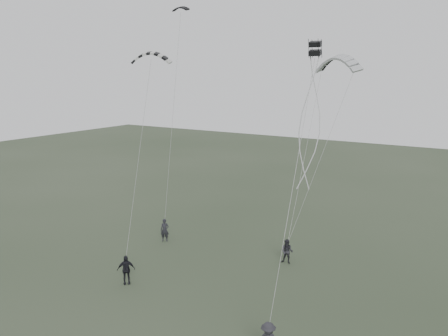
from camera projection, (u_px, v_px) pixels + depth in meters
The scene contains 8 objects.
ground at pixel (166, 295), 26.99m from camera, with size 140.00×140.00×0.00m, color #2C3825.
flyer_left at pixel (165, 230), 35.60m from camera, with size 0.69×0.45×1.88m, color black.
flyer_right at pixel (287, 252), 31.38m from camera, with size 0.87×0.68×1.79m, color #25252A.
flyer_center at pixel (126, 270), 28.30m from camera, with size 1.13×0.47×1.93m, color black.
kite_dark_small at pixel (181, 7), 36.03m from camera, with size 1.49×0.45×0.50m, color black, non-canonical shape.
kite_pale_large at pixel (338, 57), 32.42m from camera, with size 3.98×0.90×1.63m, color #A2A4A7, non-canonical shape.
kite_striped at pixel (151, 53), 30.26m from camera, with size 2.78×0.70×1.11m, color black, non-canonical shape.
kite_box at pixel (315, 48), 22.74m from camera, with size 0.60×0.60×0.70m, color black, non-canonical shape.
Camera 1 is at (16.02, -19.22, 13.30)m, focal length 35.00 mm.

